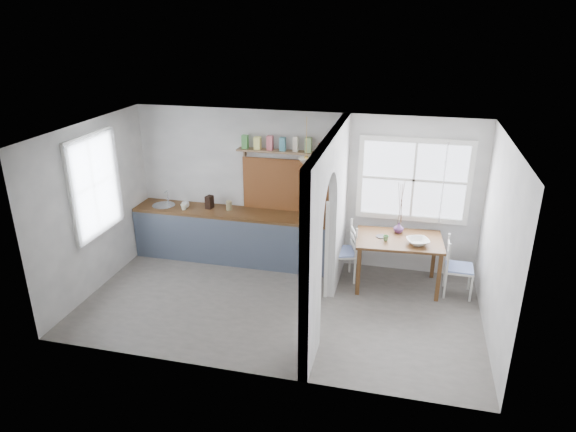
% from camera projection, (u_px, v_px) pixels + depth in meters
% --- Properties ---
extents(floor, '(5.80, 3.20, 0.01)m').
position_uv_depth(floor, '(279.00, 305.00, 7.65)').
color(floor, slate).
rests_on(floor, ground).
extents(ceiling, '(5.80, 3.20, 0.01)m').
position_uv_depth(ceiling, '(278.00, 132.00, 6.69)').
color(ceiling, silver).
rests_on(ceiling, walls).
extents(walls, '(5.81, 3.21, 2.60)m').
position_uv_depth(walls, '(278.00, 224.00, 7.17)').
color(walls, silver).
rests_on(walls, floor).
extents(partition, '(0.12, 3.20, 2.60)m').
position_uv_depth(partition, '(329.00, 217.00, 7.01)').
color(partition, silver).
rests_on(partition, floor).
extents(kitchen_window, '(0.10, 1.16, 1.50)m').
position_uv_depth(kitchen_window, '(93.00, 185.00, 7.67)').
color(kitchen_window, white).
rests_on(kitchen_window, walls).
extents(nook_window, '(1.76, 0.10, 1.30)m').
position_uv_depth(nook_window, '(414.00, 180.00, 8.08)').
color(nook_window, white).
rests_on(nook_window, walls).
extents(counter, '(3.50, 0.60, 0.90)m').
position_uv_depth(counter, '(235.00, 235.00, 8.93)').
color(counter, '#553117').
rests_on(counter, floor).
extents(sink, '(0.40, 0.40, 0.02)m').
position_uv_depth(sink, '(164.00, 206.00, 9.03)').
color(sink, silver).
rests_on(sink, counter).
extents(backsplash, '(1.65, 0.03, 0.90)m').
position_uv_depth(backsplash, '(290.00, 186.00, 8.62)').
color(backsplash, brown).
rests_on(backsplash, walls).
extents(shelf, '(1.75, 0.20, 0.21)m').
position_uv_depth(shelf, '(289.00, 149.00, 8.30)').
color(shelf, '#896548').
rests_on(shelf, walls).
extents(pendant_lamp, '(0.26, 0.26, 0.16)m').
position_uv_depth(pendant_lamp, '(306.00, 163.00, 7.96)').
color(pendant_lamp, '#F1E4C5').
rests_on(pendant_lamp, ceiling).
extents(utensil_rail, '(0.02, 0.50, 0.02)m').
position_uv_depth(utensil_rail, '(332.00, 197.00, 7.80)').
color(utensil_rail, silver).
rests_on(utensil_rail, partition).
extents(dining_table, '(1.37, 0.96, 0.82)m').
position_uv_depth(dining_table, '(397.00, 262.00, 8.05)').
color(dining_table, '#553117').
rests_on(dining_table, floor).
extents(chair_left, '(0.56, 0.56, 0.97)m').
position_uv_depth(chair_left, '(341.00, 252.00, 8.24)').
color(chair_left, silver).
rests_on(chair_left, floor).
extents(chair_right, '(0.43, 0.43, 0.91)m').
position_uv_depth(chair_right, '(459.00, 267.00, 7.79)').
color(chair_right, silver).
rests_on(chair_right, floor).
extents(kettle, '(0.21, 0.18, 0.22)m').
position_uv_depth(kettle, '(311.00, 213.00, 8.38)').
color(kettle, white).
rests_on(kettle, counter).
extents(mug_a, '(0.13, 0.13, 0.10)m').
position_uv_depth(mug_a, '(184.00, 207.00, 8.80)').
color(mug_a, silver).
rests_on(mug_a, counter).
extents(mug_b, '(0.16, 0.16, 0.10)m').
position_uv_depth(mug_b, '(186.00, 205.00, 8.89)').
color(mug_b, silver).
rests_on(mug_b, counter).
extents(knife_block, '(0.13, 0.16, 0.22)m').
position_uv_depth(knife_block, '(209.00, 202.00, 8.86)').
color(knife_block, black).
rests_on(knife_block, counter).
extents(jar, '(0.11, 0.11, 0.16)m').
position_uv_depth(jar, '(229.00, 206.00, 8.78)').
color(jar, tan).
rests_on(jar, counter).
extents(towel_magenta, '(0.02, 0.03, 0.56)m').
position_uv_depth(towel_magenta, '(329.00, 264.00, 8.30)').
color(towel_magenta, '#D73D71').
rests_on(towel_magenta, counter).
extents(towel_orange, '(0.02, 0.03, 0.48)m').
position_uv_depth(towel_orange, '(328.00, 266.00, 8.28)').
color(towel_orange, orange).
rests_on(towel_orange, counter).
extents(bowl, '(0.42, 0.42, 0.08)m').
position_uv_depth(bowl, '(418.00, 242.00, 7.70)').
color(bowl, silver).
rests_on(bowl, dining_table).
extents(table_cup, '(0.09, 0.09, 0.08)m').
position_uv_depth(table_cup, '(386.00, 238.00, 7.82)').
color(table_cup, '#689E5E').
rests_on(table_cup, dining_table).
extents(plate, '(0.18, 0.18, 0.01)m').
position_uv_depth(plate, '(381.00, 236.00, 7.96)').
color(plate, '#2C2827').
rests_on(plate, dining_table).
extents(vase, '(0.20, 0.20, 0.16)m').
position_uv_depth(vase, '(399.00, 228.00, 8.08)').
color(vase, '#532E5F').
rests_on(vase, dining_table).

